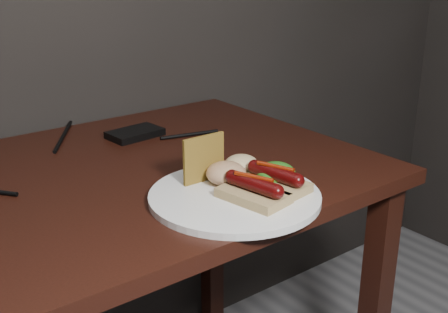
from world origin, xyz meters
TOP-DOWN VIEW (x-y plane):
  - desk at (0.00, 1.38)m, footprint 1.40×0.70m
  - hard_drive at (0.34, 1.56)m, footprint 0.13×0.09m
  - desk_cables at (0.03, 1.52)m, footprint 0.95×0.38m
  - plate at (0.31, 1.15)m, footprint 0.36×0.36m
  - bread_sausage_center at (0.32, 1.11)m, footprint 0.09×0.13m
  - bread_sausage_right at (0.38, 1.12)m, footprint 0.09×0.12m
  - crispbread at (0.30, 1.22)m, footprint 0.08×0.01m
  - salad_greens at (0.39, 1.13)m, footprint 0.07×0.07m
  - salsa_mound at (0.32, 1.19)m, footprint 0.07×0.07m
  - coleslaw_mound at (0.38, 1.21)m, footprint 0.06×0.06m

SIDE VIEW (x-z plane):
  - desk at x=0.00m, z-range 0.29..1.04m
  - desk_cables at x=0.03m, z-range 0.75..0.76m
  - plate at x=0.31m, z-range 0.75..0.76m
  - hard_drive at x=0.34m, z-range 0.75..0.77m
  - bread_sausage_center at x=0.32m, z-range 0.76..0.80m
  - bread_sausage_right at x=0.38m, z-range 0.76..0.80m
  - coleslaw_mound at x=0.38m, z-range 0.76..0.80m
  - salad_greens at x=0.39m, z-range 0.76..0.80m
  - salsa_mound at x=0.32m, z-range 0.76..0.80m
  - crispbread at x=0.30m, z-range 0.76..0.85m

